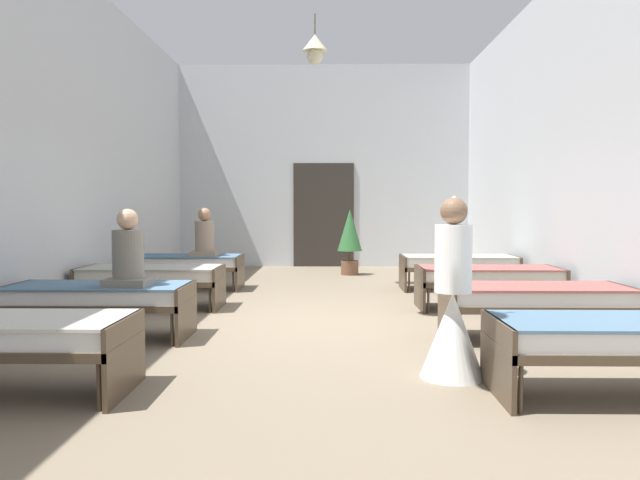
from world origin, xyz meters
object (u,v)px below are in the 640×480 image
Objects in this scene: bed_right_row_3 at (458,264)px; bed_left_row_2 at (152,276)px; potted_plant at (350,235)px; nurse_near_aisle at (453,313)px; bed_right_row_2 at (488,277)px; bed_left_row_3 at (185,263)px; patient_seated_secondary at (205,238)px; bed_right_row_1 at (536,298)px; bed_right_row_0 at (626,338)px; bed_left_row_0 at (0,336)px; bed_left_row_1 at (99,297)px; patient_seated_primary at (128,257)px.

bed_left_row_2 is at bearing -157.57° from bed_right_row_3.
bed_left_row_2 is 1.41× the size of potted_plant.
nurse_near_aisle is at bearing -102.54° from bed_right_row_3.
bed_right_row_2 and bed_left_row_3 have the same top height.
patient_seated_secondary is at bearing -179.04° from bed_right_row_3.
bed_right_row_0 is at bearing -90.00° from bed_right_row_1.
bed_left_row_2 is at bearing 157.57° from bed_right_row_1.
bed_left_row_2 is at bearing -100.83° from patient_seated_secondary.
bed_left_row_0 is at bearing 102.14° from nurse_near_aisle.
bed_left_row_0 is at bearing -109.89° from potted_plant.
bed_left_row_0 and bed_right_row_1 have the same top height.
bed_left_row_2 is 1.00× the size of bed_left_row_3.
bed_left_row_1 is (-4.60, 1.90, 0.00)m from bed_right_row_0.
patient_seated_primary is (-4.25, -1.98, 0.43)m from bed_right_row_2.
nurse_near_aisle is at bearing 156.61° from bed_right_row_0.
bed_right_row_2 is 1.28× the size of nurse_near_aisle.
bed_right_row_1 is at bearing 0.00° from bed_left_row_1.
bed_left_row_0 is 8.40m from potted_plant.
bed_left_row_2 is 1.00× the size of bed_right_row_2.
bed_right_row_2 is 4.46m from potted_plant.
nurse_near_aisle is (3.45, 0.50, 0.09)m from bed_left_row_0.
bed_left_row_0 is at bearing 180.00° from bed_right_row_0.
bed_right_row_0 is 3.80m from bed_right_row_2.
patient_seated_primary is at bearing -84.85° from bed_left_row_3.
bed_right_row_2 is at bearing -90.00° from bed_right_row_3.
bed_right_row_0 is 1.26m from nurse_near_aisle.
bed_right_row_1 is 1.90m from bed_right_row_2.
bed_right_row_1 is (4.60, 0.00, 0.00)m from bed_left_row_1.
patient_seated_primary reaches higher than bed_right_row_0.
bed_left_row_0 is 5.70m from bed_left_row_3.
nurse_near_aisle reaches higher than patient_seated_primary.
bed_left_row_3 is at bearing 140.46° from bed_right_row_1.
bed_left_row_2 is at bearing 90.00° from bed_left_row_1.
bed_left_row_2 and bed_right_row_2 have the same top height.
patient_seated_secondary is at bearing 90.00° from patient_seated_primary.
bed_right_row_1 is 3.80m from bed_right_row_3.
bed_left_row_2 is (0.00, 1.90, 0.00)m from bed_left_row_1.
patient_seated_secondary is (0.35, 3.73, 0.43)m from bed_left_row_1.
bed_left_row_2 is 5.00m from potted_plant.
bed_right_row_1 is at bearing -90.00° from bed_right_row_2.
potted_plant is (-1.75, 5.99, 0.37)m from bed_right_row_1.
bed_left_row_0 is 1.00× the size of bed_right_row_0.
patient_seated_secondary is at bearing 86.44° from bed_left_row_0.
bed_right_row_2 is at bearing -22.43° from bed_left_row_3.
bed_left_row_0 is 1.00× the size of bed_left_row_3.
bed_left_row_0 is 3.48m from nurse_near_aisle.
bed_left_row_2 is at bearing 90.00° from bed_left_row_0.
patient_seated_secondary is (-4.25, 5.63, 0.43)m from bed_right_row_0.
bed_left_row_1 is 1.00× the size of bed_right_row_3.
patient_seated_primary is 0.59× the size of potted_plant.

